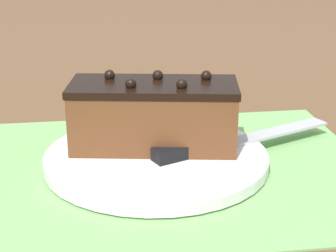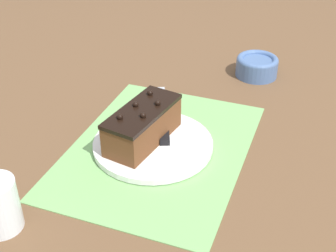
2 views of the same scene
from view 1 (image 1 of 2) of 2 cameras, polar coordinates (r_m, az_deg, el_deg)
ground_plane at (r=0.60m, az=-1.04°, el=-4.61°), size 3.00×3.00×0.00m
placemat_woven at (r=0.60m, az=-1.04°, el=-4.44°), size 0.46×0.34×0.00m
cake_plate at (r=0.61m, az=-0.74°, el=-3.25°), size 0.24×0.24×0.01m
chocolate_cake at (r=0.61m, az=-1.10°, el=1.19°), size 0.19×0.11×0.08m
serving_knife at (r=0.62m, az=4.93°, el=-1.77°), size 0.23×0.11×0.01m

